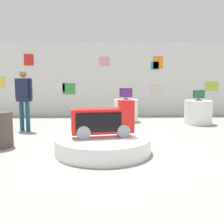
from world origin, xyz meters
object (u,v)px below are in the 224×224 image
object	(u,v)px
display_pedestal_left_rear	(198,112)
main_display_pedestal	(103,145)
tv_on_left_rear	(199,95)
shopper_browsing_near_truck	(24,96)
tv_on_center_rear	(126,93)
display_pedestal_center_rear	(126,110)
novelty_firetruck_tv	(104,122)

from	to	relation	value
display_pedestal_left_rear	main_display_pedestal	bearing A→B (deg)	-134.13
display_pedestal_left_rear	tv_on_left_rear	world-z (taller)	tv_on_left_rear
main_display_pedestal	display_pedestal_left_rear	bearing A→B (deg)	45.87
main_display_pedestal	shopper_browsing_near_truck	bearing A→B (deg)	135.31
main_display_pedestal	display_pedestal_left_rear	distance (m)	4.53
main_display_pedestal	display_pedestal_left_rear	xyz separation A→B (m)	(3.15, 3.25, 0.24)
tv_on_left_rear	shopper_browsing_near_truck	bearing A→B (deg)	-169.01
main_display_pedestal	shopper_browsing_near_truck	distance (m)	3.24
main_display_pedestal	tv_on_center_rear	xyz separation A→B (m)	(0.79, 3.87, 0.85)
display_pedestal_center_rear	shopper_browsing_near_truck	bearing A→B (deg)	-150.99
display_pedestal_center_rear	display_pedestal_left_rear	bearing A→B (deg)	-14.83
shopper_browsing_near_truck	tv_on_left_rear	bearing A→B (deg)	10.99
tv_on_left_rear	shopper_browsing_near_truck	xyz separation A→B (m)	(-5.37, -1.04, 0.05)
shopper_browsing_near_truck	novelty_firetruck_tv	bearing A→B (deg)	-44.44
tv_on_center_rear	display_pedestal_center_rear	bearing A→B (deg)	109.19
display_pedestal_left_rear	shopper_browsing_near_truck	size ratio (longest dim) A/B	0.52
shopper_browsing_near_truck	main_display_pedestal	bearing A→B (deg)	-44.69
display_pedestal_left_rear	display_pedestal_center_rear	xyz separation A→B (m)	(-2.36, 0.62, 0.00)
display_pedestal_left_rear	display_pedestal_center_rear	world-z (taller)	same
display_pedestal_left_rear	display_pedestal_center_rear	distance (m)	2.44
novelty_firetruck_tv	tv_on_center_rear	distance (m)	3.96
main_display_pedestal	tv_on_center_rear	world-z (taller)	tv_on_center_rear
display_pedestal_left_rear	tv_on_center_rear	xyz separation A→B (m)	(-2.36, 0.62, 0.61)
tv_on_left_rear	novelty_firetruck_tv	bearing A→B (deg)	-133.94
display_pedestal_left_rear	tv_on_center_rear	size ratio (longest dim) A/B	2.02
display_pedestal_left_rear	tv_on_left_rear	xyz separation A→B (m)	(0.00, -0.00, 0.56)
display_pedestal_center_rear	novelty_firetruck_tv	bearing A→B (deg)	-101.22
novelty_firetruck_tv	shopper_browsing_near_truck	world-z (taller)	shopper_browsing_near_truck
shopper_browsing_near_truck	tv_on_center_rear	bearing A→B (deg)	28.94
display_pedestal_center_rear	main_display_pedestal	bearing A→B (deg)	-101.54
main_display_pedestal	display_pedestal_left_rear	world-z (taller)	display_pedestal_left_rear
novelty_firetruck_tv	shopper_browsing_near_truck	size ratio (longest dim) A/B	0.72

